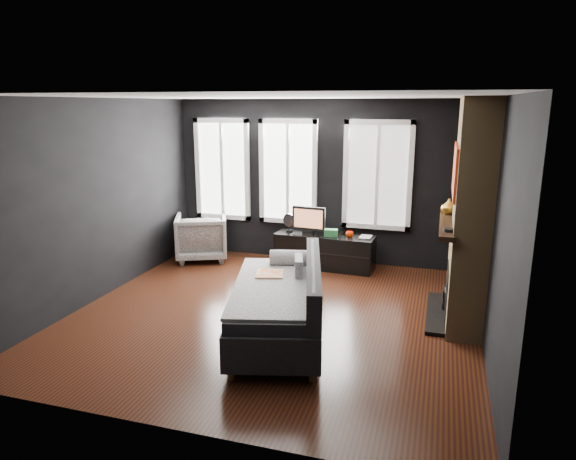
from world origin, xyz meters
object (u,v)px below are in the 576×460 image
(armchair, at_px, (202,235))
(mug, at_px, (350,233))
(sofa, at_px, (277,299))
(book, at_px, (360,230))
(media_console, at_px, (325,251))
(monitor, at_px, (309,218))
(mantel_vase, at_px, (449,206))

(armchair, xyz_separation_m, mug, (2.55, 0.11, 0.18))
(mug, bearing_deg, sofa, -97.69)
(book, bearing_deg, armchair, -176.64)
(media_console, xyz_separation_m, book, (0.57, 0.01, 0.40))
(sofa, xyz_separation_m, monitor, (-0.33, 2.69, 0.35))
(mug, bearing_deg, book, 18.17)
(mantel_vase, bearing_deg, sofa, -137.79)
(sofa, relative_size, armchair, 2.47)
(sofa, bearing_deg, mantel_vase, 27.69)
(monitor, distance_m, mantel_vase, 2.44)
(monitor, distance_m, book, 0.85)
(armchair, distance_m, mug, 2.56)
(media_console, relative_size, mantel_vase, 8.06)
(mantel_vase, bearing_deg, armchair, 167.32)
(sofa, height_order, mantel_vase, mantel_vase)
(armchair, height_order, media_console, armchair)
(sofa, xyz_separation_m, book, (0.52, 2.70, 0.22))
(armchair, bearing_deg, monitor, 160.36)
(mug, height_order, mantel_vase, mantel_vase)
(armchair, height_order, book, armchair)
(sofa, bearing_deg, mug, 67.79)
(book, bearing_deg, mantel_vase, -39.28)
(book, xyz_separation_m, mantel_vase, (1.29, -1.06, 0.65))
(book, relative_size, mantel_vase, 1.24)
(sofa, distance_m, media_console, 2.70)
(monitor, relative_size, mantel_vase, 2.84)
(media_console, distance_m, mantel_vase, 2.38)
(monitor, xyz_separation_m, mantel_vase, (2.14, -1.05, 0.52))
(armchair, bearing_deg, book, 159.23)
(mug, xyz_separation_m, book, (0.16, 0.05, 0.06))
(book, height_order, mantel_vase, mantel_vase)
(armchair, bearing_deg, mug, 158.27)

